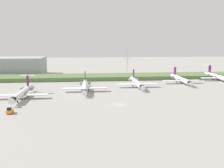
# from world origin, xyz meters

# --- Properties ---
(ground_plane) EXTENTS (500.00, 500.00, 0.00)m
(ground_plane) POSITION_xyz_m (0.00, 30.00, 0.00)
(ground_plane) COLOR #9E9B96
(grass_berm) EXTENTS (320.00, 20.00, 2.58)m
(grass_berm) POSITION_xyz_m (0.00, 66.80, 1.29)
(grass_berm) COLOR #597542
(grass_berm) RESTS_ON ground
(regional_jet_second) EXTENTS (22.81, 31.00, 9.00)m
(regional_jet_second) POSITION_xyz_m (-42.23, 15.28, 2.54)
(regional_jet_second) COLOR white
(regional_jet_second) RESTS_ON ground
(regional_jet_third) EXTENTS (22.81, 31.00, 9.00)m
(regional_jet_third) POSITION_xyz_m (-14.29, 27.67, 2.54)
(regional_jet_third) COLOR white
(regional_jet_third) RESTS_ON ground
(regional_jet_fourth) EXTENTS (22.81, 31.00, 9.00)m
(regional_jet_fourth) POSITION_xyz_m (14.61, 36.45, 2.54)
(regional_jet_fourth) COLOR white
(regional_jet_fourth) RESTS_ON ground
(regional_jet_fifth) EXTENTS (22.81, 31.00, 9.00)m
(regional_jet_fifth) POSITION_xyz_m (43.91, 45.84, 2.54)
(regional_jet_fifth) COLOR white
(regional_jet_fifth) RESTS_ON ground
(regional_jet_sixth) EXTENTS (22.81, 31.00, 9.00)m
(regional_jet_sixth) POSITION_xyz_m (71.92, 53.76, 2.54)
(regional_jet_sixth) COLOR white
(regional_jet_sixth) RESTS_ON ground
(antenna_mast) EXTENTS (4.40, 0.50, 19.25)m
(antenna_mast) POSITION_xyz_m (16.44, 83.27, 8.05)
(antenna_mast) COLOR #B2B2B7
(antenna_mast) RESTS_ON ground
(distant_hangar) EXTENTS (46.02, 24.63, 13.23)m
(distant_hangar) POSITION_xyz_m (-69.74, 92.63, 6.62)
(distant_hangar) COLOR #9EA3AD
(distant_hangar) RESTS_ON ground
(baggage_tug) EXTENTS (1.72, 3.20, 2.30)m
(baggage_tug) POSITION_xyz_m (-40.35, -8.17, 1.00)
(baggage_tug) COLOR orange
(baggage_tug) RESTS_ON ground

